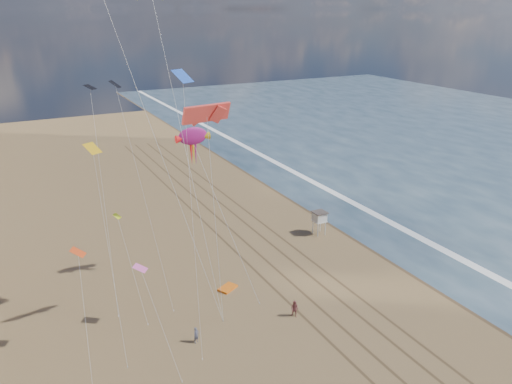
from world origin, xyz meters
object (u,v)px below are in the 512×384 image
kite_flyer_a (196,335)px  kite_flyer_b (295,309)px  grounded_kite (228,288)px  lifeguard_stand (320,217)px  show_kite (193,136)px

kite_flyer_a → kite_flyer_b: kite_flyer_b is taller
grounded_kite → kite_flyer_a: (-6.57, -7.40, 0.70)m
lifeguard_stand → grounded_kite: 19.05m
show_kite → kite_flyer_a: 20.36m
lifeguard_stand → kite_flyer_a: lifeguard_stand is taller
kite_flyer_b → show_kite: bearing=169.0°
grounded_kite → kite_flyer_b: kite_flyer_b is taller
kite_flyer_b → kite_flyer_a: bearing=-129.6°
lifeguard_stand → kite_flyer_a: size_ratio=2.06×
kite_flyer_a → kite_flyer_b: bearing=-29.4°
lifeguard_stand → show_kite: show_kite is taller
lifeguard_stand → kite_flyer_b: 20.63m
grounded_kite → show_kite: bearing=85.2°
grounded_kite → show_kite: (-1.82, 4.17, 16.76)m
show_kite → grounded_kite: bearing=-66.5°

